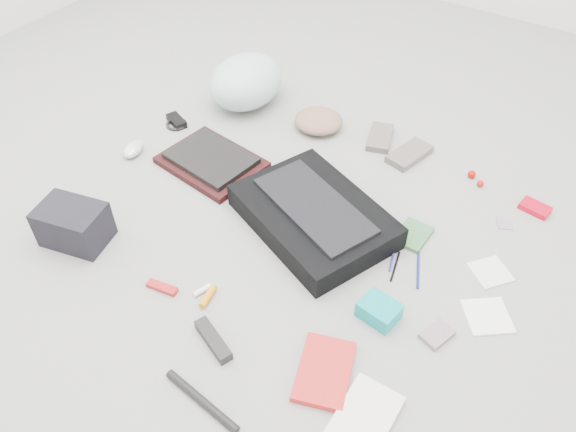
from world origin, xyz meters
The scene contains 33 objects.
ground_plane centered at (0.00, 0.00, 0.00)m, with size 4.00×4.00×0.00m, color gray.
messenger_bag centered at (0.07, 0.05, 0.04)m, with size 0.51×0.37×0.09m, color black.
bag_flap centered at (0.07, 0.05, 0.09)m, with size 0.44×0.20×0.01m, color black.
laptop_sleeve centered at (-0.42, 0.12, 0.01)m, with size 0.36×0.27×0.03m, color black.
laptop centered at (-0.42, 0.12, 0.04)m, with size 0.31×0.22×0.02m, color black.
bike_helmet centered at (-0.57, 0.54, 0.11)m, with size 0.28×0.35×0.21m, color silver.
beanie centered at (-0.21, 0.55, 0.03)m, with size 0.20×0.19×0.07m, color #8D6850.
mitten_left centered at (0.04, 0.61, 0.01)m, with size 0.09×0.18×0.03m, color #645D52.
mitten_right centered at (0.19, 0.57, 0.01)m, with size 0.09×0.19×0.03m, color #675B56.
power_brick centered at (-0.72, 0.25, 0.01)m, with size 0.10×0.05×0.03m, color black.
cable_coil centered at (-0.71, 0.24, 0.01)m, with size 0.09×0.09×0.01m, color black.
mouse centered at (-0.72, 0.01, 0.02)m, with size 0.06×0.11×0.04m, color silver.
camera_bag centered at (-0.55, -0.43, 0.07)m, with size 0.21×0.15×0.14m, color black.
multitool centered at (-0.17, -0.43, 0.01)m, with size 0.10×0.03×0.02m, color #A11919.
toiletry_tube_white centered at (-0.06, -0.38, 0.01)m, with size 0.02×0.02×0.06m, color white.
toiletry_tube_orange centered at (-0.03, -0.39, 0.01)m, with size 0.02×0.02×0.08m, color orange.
u_lock centered at (0.08, -0.50, 0.02)m, with size 0.15×0.04×0.03m, color black.
bike_pump centered at (0.17, -0.66, 0.01)m, with size 0.02×0.02×0.25m, color black.
book_red centered at (0.39, -0.41, 0.01)m, with size 0.14×0.21×0.02m, color red.
book_white centered at (0.54, -0.47, 0.01)m, with size 0.13×0.20×0.02m, color silver.
notepad centered at (0.37, 0.19, 0.01)m, with size 0.10×0.13×0.02m, color #376636.
pen_blue centered at (0.36, 0.07, 0.00)m, with size 0.01×0.01×0.13m, color navy.
pen_black centered at (0.38, 0.03, 0.00)m, with size 0.01×0.01×0.13m, color black.
pen_navy centered at (0.45, 0.06, 0.00)m, with size 0.01×0.01×0.15m, color navy.
accordion_wallet centered at (0.42, -0.16, 0.03)m, with size 0.11×0.09×0.06m, color #0A9A9C.
card_deck centered at (0.59, -0.14, 0.01)m, with size 0.06×0.09×0.02m, color gray.
napkin_top centered at (0.64, 0.18, 0.00)m, with size 0.11×0.11×0.01m, color white.
napkin_bottom centered at (0.69, 0.01, 0.00)m, with size 0.13×0.13×0.01m, color white.
lollipop_a centered at (0.43, 0.59, 0.01)m, with size 0.03×0.03×0.03m, color #AF0900.
lollipop_b centered at (0.47, 0.56, 0.01)m, with size 0.02×0.02×0.02m, color maroon.
lollipop_c centered at (0.47, 0.56, 0.01)m, with size 0.03×0.03×0.03m, color red.
altoids_tin centered at (0.68, 0.54, 0.01)m, with size 0.10×0.06×0.02m, color red.
stamp_sheet centered at (0.61, 0.42, 0.00)m, with size 0.05×0.06×0.00m, color #9E8293.
Camera 1 is at (0.73, -1.12, 1.36)m, focal length 35.00 mm.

